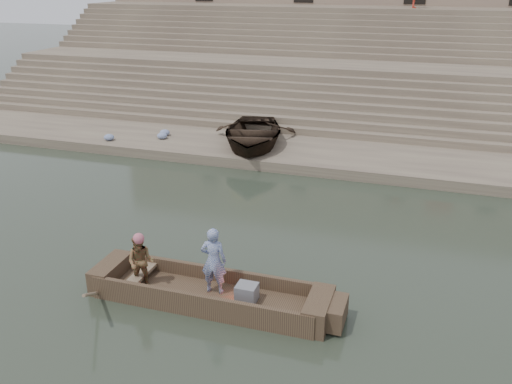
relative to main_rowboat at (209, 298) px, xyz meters
The scene contains 12 objects.
ground 3.77m from the main_rowboat, 128.61° to the left, with size 120.00×120.00×0.00m, color #293427.
lower_landing 11.19m from the main_rowboat, 102.12° to the left, with size 32.00×4.00×0.40m, color gray.
mid_landing 18.64m from the main_rowboat, 97.26° to the left, with size 32.00×3.00×2.80m, color gray.
upper_landing 25.67m from the main_rowboat, 95.28° to the left, with size 32.00×3.00×5.20m, color gray.
ghat_steps 20.34m from the main_rowboat, 96.66° to the left, with size 32.00×11.00×5.20m.
main_rowboat is the anchor object (origin of this frame).
rowboat_trim 0.29m from the main_rowboat, ahead, with size 6.04×2.63×1.98m.
standing_man 0.93m from the main_rowboat, 54.57° to the left, with size 0.59×0.38×1.61m, color navy.
rowing_man 1.78m from the main_rowboat, behind, with size 0.63×0.49×1.31m, color #257133.
television 0.96m from the main_rowboat, ahead, with size 0.46×0.42×0.40m.
beached_rowboat 11.14m from the main_rowboat, 103.21° to the left, with size 3.53×4.95×1.03m, color #2D2116.
cloth_bundles 11.41m from the main_rowboat, 106.88° to the left, with size 17.69×3.08×0.26m.
Camera 1 is at (6.70, -12.87, 7.01)m, focal length 38.48 mm.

